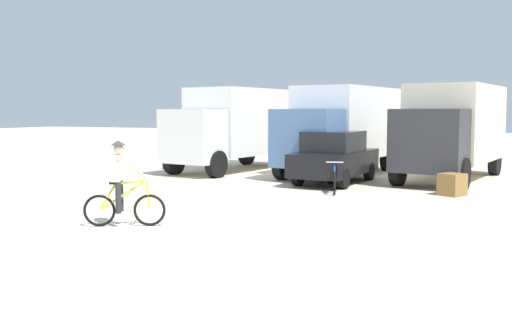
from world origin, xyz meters
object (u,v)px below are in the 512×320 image
object	(u,v)px
box_truck_white_box	(236,125)
sedan_parked	(335,157)
box_truck_cream_rv	(453,127)
cyclist_orange_shirt	(121,187)
supply_crate	(452,185)
box_truck_avon_van	(342,126)
bicycle_spare	(334,179)

from	to	relation	value
box_truck_white_box	sedan_parked	distance (m)	5.69
box_truck_cream_rv	cyclist_orange_shirt	distance (m)	12.98
box_truck_white_box	box_truck_cream_rv	xyz separation A→B (m)	(8.47, 0.13, 0.00)
box_truck_white_box	supply_crate	world-z (taller)	box_truck_white_box
box_truck_cream_rv	cyclist_orange_shirt	world-z (taller)	box_truck_cream_rv
box_truck_avon_van	sedan_parked	distance (m)	2.93
box_truck_white_box	cyclist_orange_shirt	bearing A→B (deg)	-76.00
sedan_parked	bicycle_spare	size ratio (longest dim) A/B	2.59
box_truck_avon_van	bicycle_spare	world-z (taller)	box_truck_avon_van
sedan_parked	cyclist_orange_shirt	size ratio (longest dim) A/B	2.38
sedan_parked	supply_crate	bearing A→B (deg)	-20.04
box_truck_avon_van	box_truck_cream_rv	bearing A→B (deg)	0.76
bicycle_spare	supply_crate	distance (m)	3.37
bicycle_spare	sedan_parked	bearing A→B (deg)	105.98
supply_crate	sedan_parked	bearing A→B (deg)	159.96
supply_crate	box_truck_cream_rv	bearing A→B (deg)	95.30
box_truck_white_box	supply_crate	bearing A→B (deg)	-24.57
box_truck_avon_van	supply_crate	bearing A→B (deg)	-43.06
box_truck_white_box	sedan_parked	size ratio (longest dim) A/B	1.62
cyclist_orange_shirt	box_truck_cream_rv	bearing A→B (deg)	64.37
box_truck_avon_van	bicycle_spare	bearing A→B (deg)	-76.91
box_truck_avon_van	box_truck_cream_rv	size ratio (longest dim) A/B	1.00
box_truck_cream_rv	bicycle_spare	world-z (taller)	box_truck_cream_rv
box_truck_avon_van	sedan_parked	bearing A→B (deg)	-79.27
box_truck_white_box	bicycle_spare	world-z (taller)	box_truck_white_box
cyclist_orange_shirt	supply_crate	distance (m)	9.60
box_truck_cream_rv	sedan_parked	xyz separation A→B (m)	(-3.52, -2.76, -0.99)
bicycle_spare	box_truck_avon_van	bearing A→B (deg)	103.09
box_truck_cream_rv	supply_crate	world-z (taller)	box_truck_cream_rv
bicycle_spare	box_truck_cream_rv	bearing A→B (deg)	59.45
sedan_parked	cyclist_orange_shirt	distance (m)	9.15
cyclist_orange_shirt	bicycle_spare	bearing A→B (deg)	68.23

